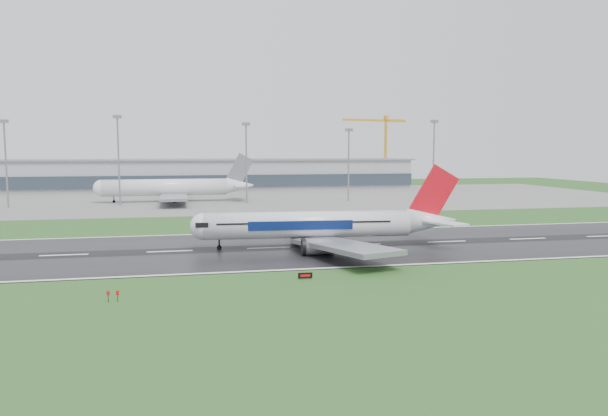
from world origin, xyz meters
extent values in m
plane|color=#224C1C|center=(0.00, 0.00, 0.00)|extent=(520.00, 520.00, 0.00)
cube|color=black|center=(0.00, 0.00, 0.05)|extent=(400.00, 45.00, 0.10)
cube|color=slate|center=(0.00, 125.00, 0.04)|extent=(400.00, 130.00, 0.08)
cube|color=gray|center=(0.00, 185.00, 7.50)|extent=(240.00, 36.00, 15.00)
cylinder|color=gray|center=(-59.42, 100.00, 14.92)|extent=(0.64, 0.64, 29.83)
cylinder|color=gray|center=(-21.38, 100.00, 15.93)|extent=(0.64, 0.64, 31.86)
cylinder|color=gray|center=(25.34, 100.00, 14.84)|extent=(0.64, 0.64, 29.68)
cylinder|color=gray|center=(66.00, 100.00, 13.87)|extent=(0.64, 0.64, 27.74)
cylinder|color=gray|center=(102.13, 100.00, 15.73)|extent=(0.64, 0.64, 31.45)
camera|label=1|loc=(4.53, -113.17, 20.30)|focal=32.82mm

